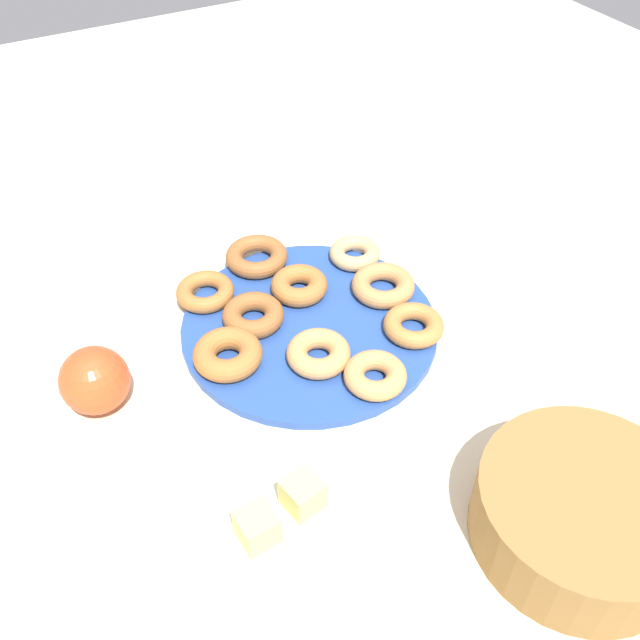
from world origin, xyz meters
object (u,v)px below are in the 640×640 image
(donut_3, at_px, (253,315))
(donut_5, at_px, (355,253))
(donut_0, at_px, (299,285))
(donut_plate, at_px, (309,326))
(melon_chunk_left, at_px, (303,494))
(donut_6, at_px, (257,256))
(basket, at_px, (582,514))
(donut_9, at_px, (375,375))
(donut_7, at_px, (205,292))
(donut_8, at_px, (228,354))
(melon_chunk_right, at_px, (257,527))
(donut_4, at_px, (414,325))
(fruit_bowl, at_px, (279,526))
(donut_2, at_px, (383,285))
(apple, at_px, (95,380))
(donut_1, at_px, (319,353))

(donut_3, height_order, donut_5, donut_3)
(donut_0, relative_size, donut_3, 0.96)
(donut_plate, relative_size, melon_chunk_left, 9.56)
(donut_6, height_order, basket, basket)
(donut_9, relative_size, basket, 0.36)
(donut_0, relative_size, donut_7, 0.99)
(donut_8, bearing_deg, donut_9, 141.18)
(donut_7, xyz_separation_m, melon_chunk_right, (0.10, 0.38, 0.03))
(donut_6, relative_size, melon_chunk_left, 2.53)
(donut_4, height_order, basket, basket)
(donut_8, bearing_deg, fruit_bowl, 79.08)
(donut_6, relative_size, donut_7, 1.13)
(donut_7, distance_m, basket, 0.55)
(donut_0, distance_m, fruit_bowl, 0.37)
(melon_chunk_right, bearing_deg, donut_2, -138.98)
(melon_chunk_right, bearing_deg, basket, 155.95)
(donut_plate, height_order, melon_chunk_left, melon_chunk_left)
(melon_chunk_left, distance_m, apple, 0.30)
(donut_0, xyz_separation_m, apple, (0.30, 0.06, 0.02))
(donut_7, height_order, donut_8, donut_8)
(donut_2, bearing_deg, donut_6, -48.33)
(donut_plate, bearing_deg, donut_9, 99.04)
(donut_9, relative_size, melon_chunk_right, 2.16)
(donut_3, distance_m, melon_chunk_left, 0.31)
(donut_4, xyz_separation_m, donut_7, (0.22, -0.19, -0.00))
(donut_6, bearing_deg, donut_4, 117.58)
(donut_6, relative_size, melon_chunk_right, 2.53)
(donut_9, xyz_separation_m, melon_chunk_right, (0.22, 0.14, 0.03))
(donut_6, bearing_deg, donut_3, 63.26)
(donut_1, relative_size, donut_3, 0.98)
(donut_2, xyz_separation_m, donut_4, (0.01, 0.09, -0.00))
(melon_chunk_left, bearing_deg, donut_2, -134.79)
(donut_8, distance_m, donut_9, 0.19)
(donut_3, bearing_deg, basket, 110.33)
(fruit_bowl, distance_m, melon_chunk_left, 0.05)
(donut_2, xyz_separation_m, donut_9, (0.10, 0.14, -0.00))
(donut_4, bearing_deg, donut_1, -5.47)
(basket, bearing_deg, donut_0, -80.09)
(donut_plate, bearing_deg, apple, -1.12)
(donut_0, bearing_deg, donut_2, 152.10)
(donut_5, relative_size, donut_6, 0.82)
(donut_plate, bearing_deg, donut_0, -104.99)
(donut_1, bearing_deg, melon_chunk_left, 57.70)
(donut_3, distance_m, donut_7, 0.09)
(donut_4, bearing_deg, donut_plate, -35.56)
(donut_plate, relative_size, donut_1, 4.23)
(basket, bearing_deg, donut_plate, -76.39)
(donut_5, height_order, basket, basket)
(donut_3, bearing_deg, apple, 8.10)
(donut_9, height_order, apple, apple)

